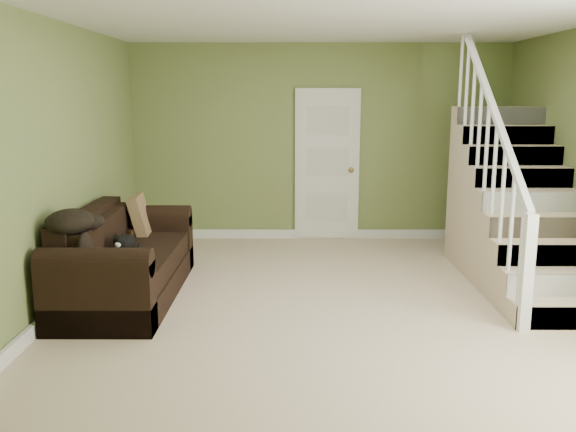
{
  "coord_description": "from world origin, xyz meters",
  "views": [
    {
      "loc": [
        -0.39,
        -5.42,
        1.94
      ],
      "look_at": [
        -0.41,
        0.38,
        0.78
      ],
      "focal_mm": 38.0,
      "sensor_mm": 36.0,
      "label": 1
    }
  ],
  "objects_px": {
    "side_table": "(126,248)",
    "banana": "(140,255)",
    "sofa": "(123,264)",
    "cat": "(125,244)"
  },
  "relations": [
    {
      "from": "sofa",
      "to": "side_table",
      "type": "xyz_separation_m",
      "value": [
        -0.18,
        0.79,
        -0.04
      ]
    },
    {
      "from": "sofa",
      "to": "banana",
      "type": "xyz_separation_m",
      "value": [
        0.24,
        -0.3,
        0.17
      ]
    },
    {
      "from": "cat",
      "to": "banana",
      "type": "distance_m",
      "value": 0.29
    },
    {
      "from": "cat",
      "to": "banana",
      "type": "relative_size",
      "value": 2.24
    },
    {
      "from": "banana",
      "to": "sofa",
      "type": "bearing_deg",
      "value": 115.88
    },
    {
      "from": "side_table",
      "to": "banana",
      "type": "relative_size",
      "value": 3.67
    },
    {
      "from": "side_table",
      "to": "banana",
      "type": "distance_m",
      "value": 1.18
    },
    {
      "from": "side_table",
      "to": "cat",
      "type": "height_order",
      "value": "side_table"
    },
    {
      "from": "cat",
      "to": "banana",
      "type": "height_order",
      "value": "cat"
    },
    {
      "from": "cat",
      "to": "banana",
      "type": "xyz_separation_m",
      "value": [
        0.19,
        -0.22,
        -0.06
      ]
    }
  ]
}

